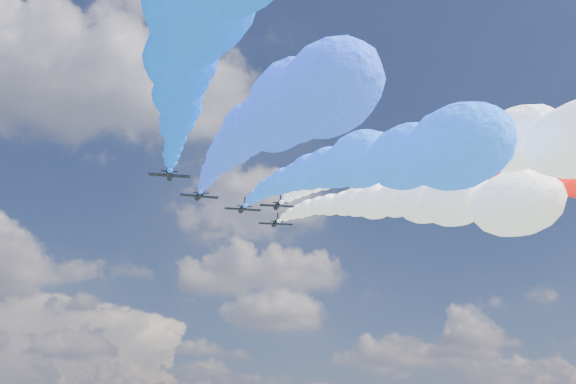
{
  "coord_description": "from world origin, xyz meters",
  "views": [
    {
      "loc": [
        -29.43,
        -150.77,
        48.61
      ],
      "look_at": [
        0.0,
        4.0,
        106.41
      ],
      "focal_mm": 44.12,
      "sensor_mm": 36.0,
      "label": 1
    }
  ],
  "objects": [
    {
      "name": "trail_1",
      "position": [
        -20.86,
        -57.4,
        86.2
      ],
      "size": [
        6.46,
        121.1,
        41.11
      ],
      "primitive_type": null,
      "color": "blue"
    },
    {
      "name": "jet_4",
      "position": [
        0.23,
        22.48,
        104.41
      ],
      "size": [
        9.32,
        12.44,
        4.66
      ],
      "primitive_type": null,
      "rotation": [
        0.18,
        0.0,
        -0.04
      ],
      "color": "black"
    },
    {
      "name": "jet_2",
      "position": [
        -9.77,
        12.35,
        104.41
      ],
      "size": [
        8.82,
        12.08,
        4.66
      ],
      "primitive_type": null,
      "rotation": [
        0.18,
        0.0,
        0.0
      ],
      "color": "black"
    },
    {
      "name": "trail_3",
      "position": [
        -1.65,
        -54.04,
        86.2
      ],
      "size": [
        6.46,
        121.1,
        41.11
      ],
      "primitive_type": null,
      "color": "white"
    },
    {
      "name": "trail_0",
      "position": [
        -28.08,
        -69.39,
        86.2
      ],
      "size": [
        6.46,
        121.1,
        41.11
      ],
      "primitive_type": null,
      "color": "blue"
    },
    {
      "name": "trail_7",
      "position": [
        28.0,
        -66.82,
        86.2
      ],
      "size": [
        6.46,
        121.1,
        41.11
      ],
      "primitive_type": null,
      "color": "#FB050C"
    },
    {
      "name": "trail_2",
      "position": [
        -9.77,
        -49.89,
        86.2
      ],
      "size": [
        6.46,
        121.1,
        41.11
      ],
      "primitive_type": null,
      "color": "#1E60FE"
    },
    {
      "name": "trail_5",
      "position": [
        8.08,
        -50.35,
        86.2
      ],
      "size": [
        6.46,
        121.1,
        41.11
      ],
      "primitive_type": null,
      "color": "red"
    },
    {
      "name": "jet_1",
      "position": [
        -20.86,
        4.84,
        104.41
      ],
      "size": [
        9.52,
        12.58,
        4.66
      ],
      "primitive_type": null,
      "rotation": [
        0.18,
        0.0,
        0.06
      ],
      "color": "black"
    },
    {
      "name": "jet_5",
      "position": [
        8.08,
        11.89,
        104.41
      ],
      "size": [
        8.98,
        12.2,
        4.66
      ],
      "primitive_type": null,
      "rotation": [
        0.18,
        0.0,
        0.02
      ],
      "color": "black"
    },
    {
      "name": "jet_3",
      "position": [
        -1.65,
        8.2,
        104.41
      ],
      "size": [
        9.16,
        12.33,
        4.66
      ],
      "primitive_type": null,
      "rotation": [
        0.18,
        0.0,
        -0.03
      ],
      "color": "black"
    },
    {
      "name": "jet_6",
      "position": [
        17.76,
        2.86,
        104.41
      ],
      "size": [
        9.32,
        12.45,
        4.66
      ],
      "primitive_type": null,
      "rotation": [
        0.18,
        0.0,
        0.04
      ],
      "color": "black"
    },
    {
      "name": "trail_6",
      "position": [
        17.76,
        -59.38,
        86.2
      ],
      "size": [
        6.46,
        121.1,
        41.11
      ],
      "primitive_type": null,
      "color": "#E00003"
    },
    {
      "name": "trail_4",
      "position": [
        0.23,
        -39.76,
        86.2
      ],
      "size": [
        6.46,
        121.1,
        41.11
      ],
      "primitive_type": null,
      "color": "silver"
    },
    {
      "name": "jet_7",
      "position": [
        28.0,
        -4.58,
        104.41
      ],
      "size": [
        8.87,
        12.12,
        4.66
      ],
      "primitive_type": null,
      "rotation": [
        0.18,
        0.0,
        0.01
      ],
      "color": "black"
    },
    {
      "name": "jet_0",
      "position": [
        -28.08,
        -7.15,
        104.41
      ],
      "size": [
        9.12,
        12.3,
        4.66
      ],
      "primitive_type": null,
      "rotation": [
        0.18,
        0.0,
        -0.03
      ],
      "color": "black"
    }
  ]
}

